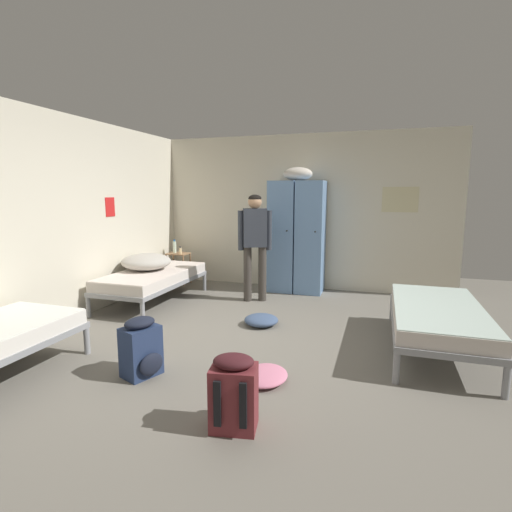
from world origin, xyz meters
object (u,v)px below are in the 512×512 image
at_px(clothes_pile_denim, 261,320).
at_px(person_traveler, 255,238).
at_px(bedding_heap, 146,262).
at_px(backpack_navy, 142,348).
at_px(bed_right, 437,315).
at_px(clothes_pile_pink, 265,375).
at_px(shelf_unit, 178,265).
at_px(water_bottle, 175,247).
at_px(lotion_bottle, 180,250).
at_px(backpack_maroon, 234,393).
at_px(locker_bank, 297,234).
at_px(bed_left_rear, 153,278).

bearing_deg(clothes_pile_denim, person_traveler, 111.97).
xyz_separation_m(bedding_heap, backpack_navy, (1.39, -2.23, -0.35)).
bearing_deg(bed_right, clothes_pile_denim, 174.44).
xyz_separation_m(bed_right, person_traveler, (-2.43, 1.27, 0.60)).
xyz_separation_m(bedding_heap, clothes_pile_pink, (2.49, -1.98, -0.57)).
xyz_separation_m(shelf_unit, clothes_pile_denim, (2.13, -1.75, -0.28)).
bearing_deg(person_traveler, water_bottle, 158.58).
relative_size(person_traveler, clothes_pile_pink, 3.43).
bearing_deg(backpack_navy, water_bottle, 114.76).
bearing_deg(clothes_pile_pink, clothes_pile_denim, 108.27).
height_order(lotion_bottle, clothes_pile_pink, lotion_bottle).
relative_size(shelf_unit, person_traveler, 0.35).
relative_size(shelf_unit, lotion_bottle, 4.39).
bearing_deg(person_traveler, bed_right, -27.57).
bearing_deg(shelf_unit, person_traveler, -21.75).
height_order(person_traveler, backpack_navy, person_traveler).
xyz_separation_m(water_bottle, backpack_maroon, (2.67, -3.93, -0.42)).
height_order(bed_right, water_bottle, water_bottle).
bearing_deg(shelf_unit, clothes_pile_denim, -39.42).
distance_m(shelf_unit, bed_right, 4.56).
relative_size(bed_right, water_bottle, 7.84).
xyz_separation_m(locker_bank, bed_left_rear, (-1.92, -1.37, -0.59)).
distance_m(locker_bank, bedding_heap, 2.47).
height_order(locker_bank, lotion_bottle, locker_bank).
xyz_separation_m(bed_left_rear, water_bottle, (-0.33, 1.26, 0.30)).
bearing_deg(bed_right, backpack_navy, -150.81).
relative_size(shelf_unit, backpack_maroon, 1.04).
relative_size(locker_bank, person_traveler, 1.27).
relative_size(bedding_heap, clothes_pile_denim, 1.73).
height_order(shelf_unit, backpack_navy, shelf_unit).
height_order(shelf_unit, backpack_maroon, shelf_unit).
xyz_separation_m(lotion_bottle, clothes_pile_pink, (2.53, -3.12, -0.58)).
distance_m(person_traveler, clothes_pile_denim, 1.48).
bearing_deg(clothes_pile_pink, water_bottle, 130.06).
relative_size(bedding_heap, person_traveler, 0.46).
xyz_separation_m(person_traveler, backpack_navy, (-0.19, -2.73, -0.72)).
bearing_deg(locker_bank, clothes_pile_denim, -91.32).
xyz_separation_m(shelf_unit, backpack_maroon, (2.59, -3.91, -0.09)).
bearing_deg(backpack_maroon, bed_left_rear, 131.28).
distance_m(water_bottle, lotion_bottle, 0.17).
distance_m(person_traveler, lotion_bottle, 1.78).
bearing_deg(bedding_heap, bed_right, -10.72).
height_order(person_traveler, backpack_maroon, person_traveler).
distance_m(bed_right, backpack_navy, 3.01).
bearing_deg(backpack_navy, lotion_bottle, 113.02).
bearing_deg(clothes_pile_pink, lotion_bottle, 128.98).
bearing_deg(clothes_pile_pink, shelf_unit, 129.39).
bearing_deg(bedding_heap, person_traveler, 17.74).
bearing_deg(backpack_maroon, locker_bank, 95.93).
distance_m(bed_right, clothes_pile_pink, 1.98).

